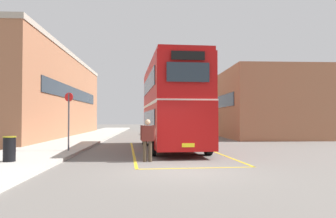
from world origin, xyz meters
The scene contains 10 objects.
ground_plane centered at (0.00, 14.40, 0.00)m, with size 135.60×135.60×0.00m, color #66605B.
sidewalk_left centered at (-6.50, 16.80, 0.07)m, with size 4.00×57.60×0.14m, color #B2ADA3.
brick_building_left centered at (-10.78, 20.81, 3.80)m, with size 5.49×26.01×7.58m.
depot_building_right centered at (9.17, 20.09, 2.96)m, with size 7.41×13.28×5.93m.
double_decker_bus centered at (0.10, 7.70, 2.51)m, with size 3.40×10.29×4.75m.
single_deck_bus centered at (2.03, 28.62, 1.64)m, with size 3.34×9.28×3.02m.
pedestrian_boarding centered at (-1.18, 2.40, 0.97)m, with size 0.56×0.27×1.68m.
litter_bin centered at (-6.22, 1.68, 0.60)m, with size 0.47×0.47×0.92m.
bus_stop_sign centered at (-5.08, 5.84, 1.84)m, with size 0.43×0.15×2.84m.
bay_marking_yellow centered at (0.17, 5.79, 0.00)m, with size 5.11×12.43×0.01m.
Camera 1 is at (-1.07, -10.91, 1.73)m, focal length 35.96 mm.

